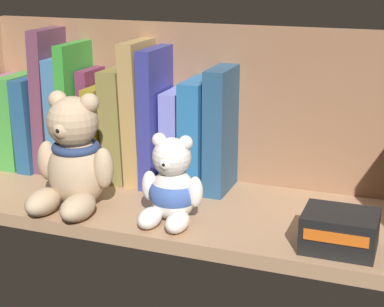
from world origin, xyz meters
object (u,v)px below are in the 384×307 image
(book_11, at_px, (181,135))
(book_13, at_px, (225,127))
(book_8, at_px, (127,121))
(book_2, at_px, (43,119))
(book_10, at_px, (162,114))
(book_6, at_px, (96,120))
(book_9, at_px, (146,109))
(book_3, at_px, (56,98))
(book_12, at_px, (203,131))
(book_5, at_px, (83,106))
(small_product_box, at_px, (340,231))
(book_4, at_px, (71,112))
(book_7, at_px, (110,128))
(book_1, at_px, (27,118))
(teddy_bear_larger, at_px, (74,160))
(teddy_bear_smaller, at_px, (172,188))
(book_0, at_px, (13,117))

(book_11, relative_size, book_13, 0.78)
(book_8, bearing_deg, book_2, 180.00)
(book_10, bearing_deg, book_6, 180.00)
(book_9, bearing_deg, book_6, 180.00)
(book_9, relative_size, book_13, 1.17)
(book_2, xyz_separation_m, book_13, (0.33, 0.00, 0.02))
(book_3, xyz_separation_m, book_12, (0.27, 0.00, -0.03))
(book_8, bearing_deg, book_5, 180.00)
(book_5, bearing_deg, book_9, 0.00)
(book_10, relative_size, book_12, 1.26)
(book_11, relative_size, small_product_box, 1.65)
(book_4, xyz_separation_m, book_13, (0.28, 0.00, -0.00))
(book_3, relative_size, book_10, 1.10)
(book_7, bearing_deg, book_9, 0.00)
(book_1, bearing_deg, book_13, 0.00)
(book_1, relative_size, book_10, 0.73)
(teddy_bear_larger, bearing_deg, book_4, 121.85)
(book_11, bearing_deg, teddy_bear_smaller, -72.66)
(book_6, bearing_deg, book_12, 0.00)
(book_1, xyz_separation_m, book_13, (0.37, 0.00, 0.02))
(book_8, height_order, book_11, book_8)
(book_2, height_order, teddy_bear_larger, teddy_bear_larger)
(book_6, xyz_separation_m, book_9, (0.09, 0.00, 0.03))
(book_0, xyz_separation_m, book_6, (0.17, 0.00, 0.01))
(book_0, xyz_separation_m, book_3, (0.09, 0.00, 0.04))
(book_0, bearing_deg, small_product_box, -15.69)
(book_0, distance_m, book_7, 0.19)
(book_0, xyz_separation_m, book_2, (0.06, 0.00, 0.00))
(book_9, height_order, book_10, book_9)
(book_8, relative_size, book_11, 1.20)
(teddy_bear_larger, bearing_deg, book_2, 133.97)
(book_8, xyz_separation_m, small_product_box, (0.38, -0.17, -0.07))
(book_3, bearing_deg, book_13, 0.00)
(book_5, height_order, book_8, book_5)
(book_6, bearing_deg, teddy_bear_larger, -71.96)
(book_4, distance_m, teddy_bear_larger, 0.19)
(book_11, bearing_deg, book_2, 180.00)
(book_6, relative_size, book_10, 0.81)
(book_1, bearing_deg, book_0, 180.00)
(book_2, relative_size, book_6, 0.90)
(book_12, bearing_deg, book_13, 0.00)
(book_1, height_order, book_6, book_6)
(book_6, bearing_deg, small_product_box, -21.27)
(book_2, distance_m, book_6, 0.10)
(teddy_bear_smaller, bearing_deg, book_13, 81.33)
(book_0, distance_m, book_1, 0.03)
(book_7, bearing_deg, book_6, 180.00)
(book_2, bearing_deg, book_11, 0.00)
(book_11, bearing_deg, teddy_bear_larger, -121.89)
(book_5, distance_m, book_12, 0.22)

